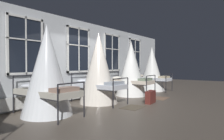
{
  "coord_description": "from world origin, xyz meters",
  "views": [
    {
      "loc": [
        -5.54,
        -4.36,
        1.35
      ],
      "look_at": [
        0.71,
        0.24,
        1.16
      ],
      "focal_mm": 32.33,
      "sensor_mm": 36.0,
      "label": 1
    }
  ],
  "objects_px": {
    "cot_second": "(47,71)",
    "cot_third": "(99,69)",
    "cot_fourth": "(131,69)",
    "cot_fifth": "(152,69)",
    "suitcase_dark": "(150,97)"
  },
  "relations": [
    {
      "from": "cot_second",
      "to": "cot_third",
      "type": "distance_m",
      "value": 2.17
    },
    {
      "from": "cot_fourth",
      "to": "cot_fifth",
      "type": "relative_size",
      "value": 1.04
    },
    {
      "from": "cot_second",
      "to": "cot_third",
      "type": "xyz_separation_m",
      "value": [
        2.17,
        0.01,
        0.03
      ]
    },
    {
      "from": "cot_second",
      "to": "suitcase_dark",
      "type": "distance_m",
      "value": 3.68
    },
    {
      "from": "cot_fourth",
      "to": "suitcase_dark",
      "type": "bearing_deg",
      "value": 141.13
    },
    {
      "from": "cot_second",
      "to": "cot_third",
      "type": "relative_size",
      "value": 0.98
    },
    {
      "from": "cot_fourth",
      "to": "suitcase_dark",
      "type": "height_order",
      "value": "cot_fourth"
    },
    {
      "from": "cot_third",
      "to": "suitcase_dark",
      "type": "relative_size",
      "value": 4.38
    },
    {
      "from": "cot_third",
      "to": "cot_fifth",
      "type": "relative_size",
      "value": 1.08
    },
    {
      "from": "cot_second",
      "to": "cot_fifth",
      "type": "height_order",
      "value": "cot_second"
    },
    {
      "from": "suitcase_dark",
      "to": "cot_fifth",
      "type": "bearing_deg",
      "value": 19.5
    },
    {
      "from": "cot_fourth",
      "to": "cot_second",
      "type": "bearing_deg",
      "value": 88.78
    },
    {
      "from": "cot_fourth",
      "to": "suitcase_dark",
      "type": "xyz_separation_m",
      "value": [
        -1.17,
        -1.5,
        -0.95
      ]
    },
    {
      "from": "suitcase_dark",
      "to": "cot_second",
      "type": "bearing_deg",
      "value": 149.72
    },
    {
      "from": "cot_fifth",
      "to": "suitcase_dark",
      "type": "xyz_separation_m",
      "value": [
        -3.35,
        -1.53,
        -0.91
      ]
    }
  ]
}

